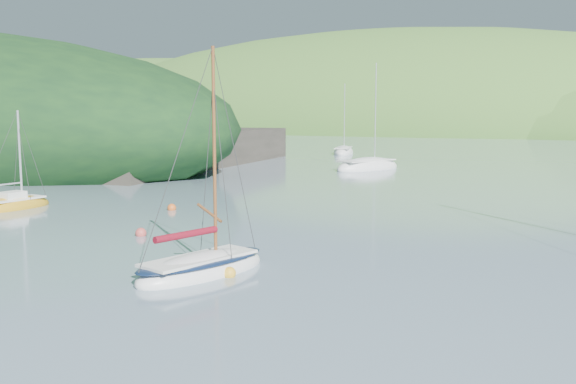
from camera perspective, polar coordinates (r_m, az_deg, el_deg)
The scene contains 7 objects.
ground at distance 22.22m, azimuth -7.80°, elevation -7.53°, with size 700.00×700.00×0.00m, color gray.
shoreline_hills at distance 190.82m, azimuth 23.21°, elevation 4.98°, with size 690.00×135.00×56.00m.
daysailer_white at distance 22.63m, azimuth -7.67°, elevation -6.73°, with size 3.05×5.76×8.40m.
sailboat_yellow at distance 40.39m, azimuth -23.17°, elevation -1.14°, with size 1.86×4.68×6.20m.
distant_sloop_a at distance 62.17m, azimuth 7.11°, elevation 2.16°, with size 5.33×8.22×11.07m.
distant_sloop_c at distance 84.63m, azimuth 4.95°, elevation 3.52°, with size 4.61×7.40×9.97m.
mooring_buoys at distance 28.64m, azimuth -5.23°, elevation -3.90°, with size 25.13×10.95×0.51m.
Camera 1 is at (13.24, -16.93, 5.65)m, focal length 40.00 mm.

